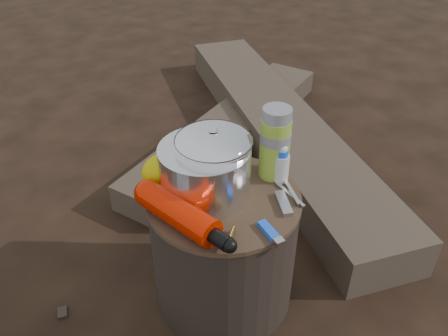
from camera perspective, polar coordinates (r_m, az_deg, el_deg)
ground at (r=1.52m, az=0.00°, el=-14.87°), size 60.00×60.00×0.00m
stump at (r=1.38m, az=0.00°, el=-9.79°), size 0.42×0.42×0.38m
log_main at (r=2.18m, az=6.63°, el=5.06°), size 0.91×1.85×0.16m
log_small at (r=2.19m, az=0.85°, el=4.83°), size 1.36×0.74×0.11m
foil_windscreen at (r=1.22m, az=-2.37°, el=-0.47°), size 0.24×0.24×0.15m
camping_pot at (r=1.21m, az=-1.27°, el=0.66°), size 0.20×0.20×0.20m
fuel_bottle at (r=1.15m, az=-5.59°, el=-5.51°), size 0.13×0.31×0.07m
thermos at (r=1.29m, az=6.28°, el=3.05°), size 0.08×0.08×0.21m
travel_mug at (r=1.36m, az=-1.03°, el=2.92°), size 0.08×0.08×0.11m
stuff_sack at (r=1.28m, az=-7.21°, el=-0.22°), size 0.14×0.11×0.09m
food_pouch at (r=1.33m, az=-5.13°, el=2.08°), size 0.10×0.04×0.13m
lighter at (r=1.15m, az=5.51°, el=-7.65°), size 0.04×0.09×0.02m
multitool at (r=1.23m, az=7.31°, el=-4.33°), size 0.07×0.10×0.01m
pot_grabber at (r=1.27m, az=7.99°, el=-3.05°), size 0.06×0.13×0.01m
squeeze_bottle at (r=1.29m, az=7.05°, el=0.40°), size 0.04×0.04×0.10m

